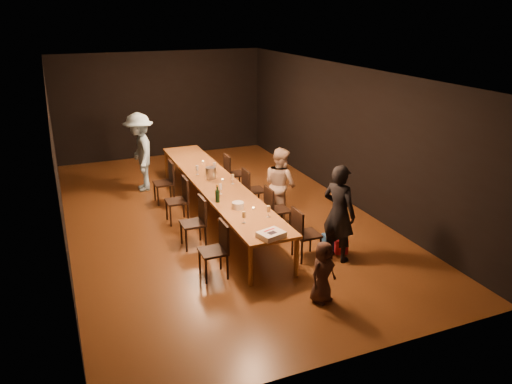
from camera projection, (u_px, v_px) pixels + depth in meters
name	position (u px, v px, depth m)	size (l,w,h in m)	color
ground	(217.00, 215.00, 10.56)	(10.00, 10.00, 0.00)	#432610
room_shell	(214.00, 119.00, 9.84)	(6.04, 10.04, 3.02)	black
table	(216.00, 184.00, 10.32)	(0.90, 6.00, 0.75)	brown
chair_right_0	(307.00, 234.00, 8.62)	(0.42, 0.42, 0.93)	black
chair_right_1	(278.00, 209.00, 9.66)	(0.42, 0.42, 0.93)	black
chair_right_2	(254.00, 190.00, 10.70)	(0.42, 0.42, 0.93)	black
chair_right_3	(235.00, 173.00, 11.74)	(0.42, 0.42, 0.93)	black
chair_left_0	(213.00, 251.00, 8.02)	(0.42, 0.42, 0.93)	black
chair_left_1	(193.00, 223.00, 9.06)	(0.42, 0.42, 0.93)	black
chair_left_2	(177.00, 201.00, 10.10)	(0.42, 0.42, 0.93)	black
chair_left_3	(164.00, 183.00, 11.13)	(0.42, 0.42, 0.93)	black
woman_birthday	(339.00, 213.00, 8.47)	(0.63, 0.41, 1.71)	black
woman_tan	(280.00, 184.00, 10.13)	(0.74, 0.58, 1.53)	beige
man_blue	(140.00, 152.00, 11.75)	(1.20, 0.69, 1.86)	#8DBBDA
child	(323.00, 272.00, 7.34)	(0.47, 0.31, 0.96)	#402B24
gift_bag_red	(341.00, 247.00, 8.89)	(0.22, 0.12, 0.27)	red
gift_bag_blue	(330.00, 242.00, 9.01)	(0.25, 0.17, 0.32)	#24579E
birthday_cake	(271.00, 235.00, 7.82)	(0.46, 0.41, 0.09)	white
plate_stack	(238.00, 205.00, 8.92)	(0.21, 0.21, 0.12)	white
champagne_bottle	(217.00, 193.00, 9.19)	(0.08, 0.08, 0.35)	black
ice_bucket	(211.00, 173.00, 10.48)	(0.22, 0.22, 0.25)	#A4A5A9
wineglass_0	(244.00, 217.00, 8.31)	(0.06, 0.06, 0.21)	beige
wineglass_1	(268.00, 211.00, 8.55)	(0.06, 0.06, 0.21)	beige
wineglass_2	(221.00, 189.00, 9.60)	(0.06, 0.06, 0.21)	silver
wineglass_3	(233.00, 179.00, 10.16)	(0.06, 0.06, 0.21)	beige
wineglass_4	(197.00, 170.00, 10.73)	(0.06, 0.06, 0.21)	silver
wineglass_5	(214.00, 167.00, 10.92)	(0.06, 0.06, 0.21)	silver
tealight_near	(253.00, 208.00, 8.91)	(0.05, 0.05, 0.03)	#B2B7B2
tealight_mid	(222.00, 180.00, 10.38)	(0.05, 0.05, 0.03)	#B2B7B2
tealight_far	(203.00, 162.00, 11.60)	(0.05, 0.05, 0.03)	#B2B7B2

